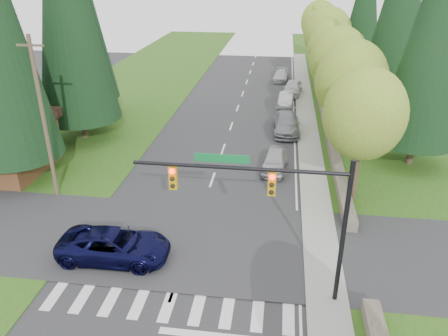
% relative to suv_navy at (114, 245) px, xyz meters
% --- Properties ---
extents(grass_east, '(14.00, 110.00, 0.06)m').
position_rel_suv_navy_xyz_m(grass_east, '(16.44, 13.83, -0.74)').
color(grass_east, '#205115').
rests_on(grass_east, ground).
extents(grass_west, '(14.00, 110.00, 0.06)m').
position_rel_suv_navy_xyz_m(grass_west, '(-9.56, 13.83, -0.74)').
color(grass_west, '#205115').
rests_on(grass_west, ground).
extents(cross_street, '(120.00, 8.00, 0.10)m').
position_rel_suv_navy_xyz_m(cross_street, '(3.44, 1.83, -0.77)').
color(cross_street, '#28282B').
rests_on(cross_street, ground).
extents(sidewalk_east, '(1.80, 80.00, 0.13)m').
position_rel_suv_navy_xyz_m(sidewalk_east, '(10.34, 15.83, -0.71)').
color(sidewalk_east, gray).
rests_on(sidewalk_east, ground).
extents(curb_east, '(0.20, 80.00, 0.13)m').
position_rel_suv_navy_xyz_m(curb_east, '(9.49, 15.83, -0.71)').
color(curb_east, gray).
rests_on(curb_east, ground).
extents(stone_wall_north, '(0.70, 40.00, 0.70)m').
position_rel_suv_navy_xyz_m(stone_wall_north, '(12.04, 23.83, -0.42)').
color(stone_wall_north, '#4C4438').
rests_on(stone_wall_north, ground).
extents(traffic_signal, '(8.70, 0.37, 6.80)m').
position_rel_suv_navy_xyz_m(traffic_signal, '(7.81, -1.67, 4.21)').
color(traffic_signal, black).
rests_on(traffic_signal, ground).
extents(utility_pole, '(1.60, 0.24, 10.00)m').
position_rel_suv_navy_xyz_m(utility_pole, '(-6.06, 5.83, 4.37)').
color(utility_pole, '#473828').
rests_on(utility_pole, ground).
extents(decid_tree_0, '(4.80, 4.80, 8.37)m').
position_rel_suv_navy_xyz_m(decid_tree_0, '(12.64, 7.83, 4.82)').
color(decid_tree_0, '#38281C').
rests_on(decid_tree_0, ground).
extents(decid_tree_1, '(5.20, 5.20, 8.80)m').
position_rel_suv_navy_xyz_m(decid_tree_1, '(12.74, 14.83, 5.02)').
color(decid_tree_1, '#38281C').
rests_on(decid_tree_1, ground).
extents(decid_tree_2, '(5.00, 5.00, 8.82)m').
position_rel_suv_navy_xyz_m(decid_tree_2, '(12.54, 21.83, 5.15)').
color(decid_tree_2, '#38281C').
rests_on(decid_tree_2, ground).
extents(decid_tree_3, '(5.00, 5.00, 8.55)m').
position_rel_suv_navy_xyz_m(decid_tree_3, '(12.64, 28.83, 4.89)').
color(decid_tree_3, '#38281C').
rests_on(decid_tree_3, ground).
extents(decid_tree_4, '(5.40, 5.40, 9.18)m').
position_rel_suv_navy_xyz_m(decid_tree_4, '(12.74, 35.83, 5.29)').
color(decid_tree_4, '#38281C').
rests_on(decid_tree_4, ground).
extents(decid_tree_5, '(4.80, 4.80, 8.30)m').
position_rel_suv_navy_xyz_m(decid_tree_5, '(12.54, 42.83, 4.76)').
color(decid_tree_5, '#38281C').
rests_on(decid_tree_5, ground).
extents(decid_tree_6, '(5.20, 5.20, 8.86)m').
position_rel_suv_navy_xyz_m(decid_tree_6, '(12.64, 49.83, 5.09)').
color(decid_tree_6, '#38281C').
rests_on(decid_tree_6, ground).
extents(conifer_w_e, '(5.78, 5.78, 18.80)m').
position_rel_suv_navy_xyz_m(conifer_w_e, '(-10.56, 21.83, 9.52)').
color(conifer_w_e, '#38281C').
rests_on(conifer_w_e, ground).
extents(conifer_e_a, '(5.44, 5.44, 17.80)m').
position_rel_suv_navy_xyz_m(conifer_e_a, '(17.44, 13.83, 9.02)').
color(conifer_e_a, '#38281C').
rests_on(conifer_e_a, ground).
extents(conifer_e_c, '(5.10, 5.10, 16.80)m').
position_rel_suv_navy_xyz_m(conifer_e_c, '(17.44, 41.83, 8.52)').
color(conifer_e_c, '#38281C').
rests_on(conifer_e_c, ground).
extents(suv_navy, '(5.60, 2.64, 1.55)m').
position_rel_suv_navy_xyz_m(suv_navy, '(0.00, 0.00, 0.00)').
color(suv_navy, black).
rests_on(suv_navy, ground).
extents(parked_car_a, '(2.08, 4.37, 1.44)m').
position_rel_suv_navy_xyz_m(parked_car_a, '(7.64, 11.53, -0.05)').
color(parked_car_a, '#AAAAAE').
rests_on(parked_car_a, ground).
extents(parked_car_b, '(2.46, 5.54, 1.58)m').
position_rel_suv_navy_xyz_m(parked_car_b, '(8.41, 19.45, 0.02)').
color(parked_car_b, gray).
rests_on(parked_car_b, ground).
extents(parked_car_c, '(1.68, 4.11, 1.32)m').
position_rel_suv_navy_xyz_m(parked_car_c, '(8.32, 27.30, -0.11)').
color(parked_car_c, '#A8A7AC').
rests_on(parked_car_c, ground).
extents(parked_car_d, '(2.49, 4.89, 1.59)m').
position_rel_suv_navy_xyz_m(parked_car_d, '(9.04, 31.61, 0.02)').
color(parked_car_d, silver).
rests_on(parked_car_d, ground).
extents(parked_car_e, '(2.14, 4.46, 1.25)m').
position_rel_suv_navy_xyz_m(parked_car_e, '(7.64, 38.14, -0.15)').
color(parked_car_e, '#B0B0B5').
rests_on(parked_car_e, ground).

